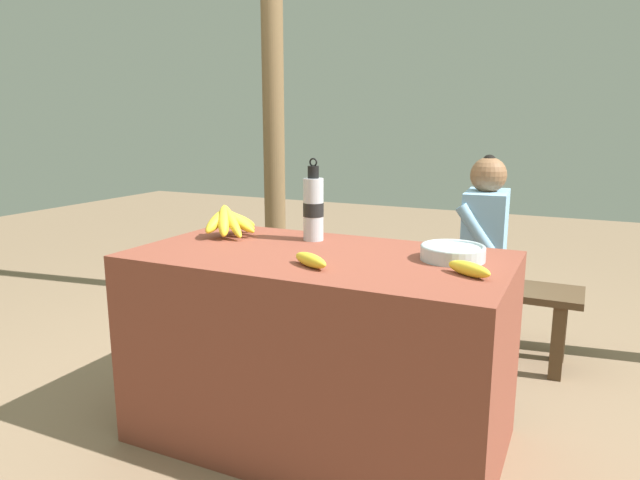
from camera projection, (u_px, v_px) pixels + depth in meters
ground_plane at (319, 436)px, 2.26m from camera, size 12.00×12.00×0.00m
market_counter at (319, 348)px, 2.19m from camera, size 1.38×0.74×0.74m
banana_bunch_ripe at (230, 220)px, 2.40m from camera, size 0.19×0.28×0.15m
serving_bowl at (453, 252)px, 2.01m from camera, size 0.23×0.23×0.05m
water_bottle at (313, 208)px, 2.32m from camera, size 0.08×0.08×0.34m
loose_banana_front at (311, 260)px, 1.91m from camera, size 0.17×0.13×0.05m
loose_banana_side at (469, 269)px, 1.80m from camera, size 0.17×0.12×0.05m
wooden_bench at (442, 291)px, 3.05m from camera, size 1.39×0.32×0.40m
seated_vendor at (475, 245)px, 2.89m from camera, size 0.42×0.40×1.06m
banana_bunch_green at (380, 260)px, 3.18m from camera, size 0.17×0.30×0.12m
support_post_near at (273, 95)px, 3.68m from camera, size 0.14×0.14×2.77m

